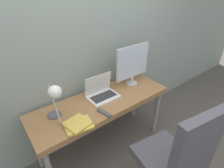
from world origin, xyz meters
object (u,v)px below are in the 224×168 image
at_px(laptop, 102,93).
at_px(desk_lamp, 55,96).
at_px(monitor, 133,63).
at_px(book_stack, 78,124).
at_px(office_chair, 177,158).

relative_size(laptop, desk_lamp, 0.83).
xyz_separation_m(monitor, book_stack, (-0.92, -0.27, -0.26)).
bearing_deg(office_chair, desk_lamp, 125.61).
height_order(monitor, desk_lamp, monitor).
relative_size(laptop, book_stack, 1.24).
xyz_separation_m(office_chair, book_stack, (-0.50, 0.71, 0.13)).
relative_size(monitor, book_stack, 1.84).
distance_m(laptop, office_chair, 0.99).
relative_size(desk_lamp, office_chair, 0.35).
height_order(laptop, monitor, monitor).
bearing_deg(desk_lamp, book_stack, -51.12).
bearing_deg(laptop, office_chair, -86.96).
bearing_deg(monitor, office_chair, -113.20).
xyz_separation_m(laptop, desk_lamp, (-0.56, -0.12, 0.24)).
distance_m(office_chair, book_stack, 0.88).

